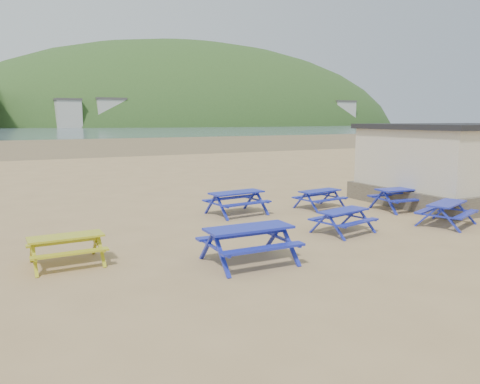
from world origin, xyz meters
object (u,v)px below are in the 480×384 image
picnic_table_blue_b (320,199)px  picnic_table_yellow (67,250)px  amenity_block (462,163)px  picnic_table_blue_a (237,203)px

picnic_table_blue_b → picnic_table_yellow: 9.84m
picnic_table_yellow → amenity_block: size_ratio=0.23×
picnic_table_yellow → amenity_block: 15.82m
picnic_table_blue_a → amenity_block: size_ratio=0.28×
picnic_table_blue_a → picnic_table_yellow: bearing=-157.5°
picnic_table_yellow → picnic_table_blue_a: bearing=27.4°
picnic_table_blue_b → amenity_block: 6.51m
picnic_table_blue_b → amenity_block: (6.27, -1.22, 1.22)m
picnic_table_blue_a → picnic_table_yellow: picnic_table_blue_a is taller
picnic_table_blue_b → picnic_table_yellow: size_ratio=1.09×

